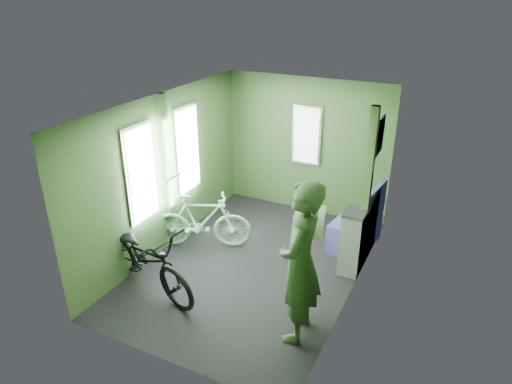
# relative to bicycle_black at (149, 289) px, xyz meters

# --- Properties ---
(room) EXTENTS (4.00, 4.02, 2.31)m
(room) POSITION_rel_bicycle_black_xyz_m (0.93, 1.12, 1.44)
(room) COLOR black
(room) RESTS_ON ground
(bicycle_black) EXTENTS (1.96, 1.24, 1.03)m
(bicycle_black) POSITION_rel_bicycle_black_xyz_m (0.00, 0.00, 0.00)
(bicycle_black) COLOR black
(bicycle_black) RESTS_ON ground
(bicycle_mint) EXTENTS (1.54, 1.03, 0.92)m
(bicycle_mint) POSITION_rel_bicycle_black_xyz_m (0.07, 1.19, 0.00)
(bicycle_mint) COLOR #9ADFB5
(bicycle_mint) RESTS_ON ground
(passenger) EXTENTS (0.52, 0.77, 1.88)m
(passenger) POSITION_rel_bicycle_black_xyz_m (2.03, 0.09, 0.94)
(passenger) COLOR #2F4927
(passenger) RESTS_ON ground
(waste_box) EXTENTS (0.27, 0.38, 0.93)m
(waste_box) POSITION_rel_bicycle_black_xyz_m (2.23, 1.57, 0.46)
(waste_box) COLOR gray
(waste_box) RESTS_ON ground
(bench_seat) EXTENTS (0.63, 0.98, 0.97)m
(bench_seat) POSITION_rel_bicycle_black_xyz_m (2.12, 2.24, 0.29)
(bench_seat) COLOR navy
(bench_seat) RESTS_ON ground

